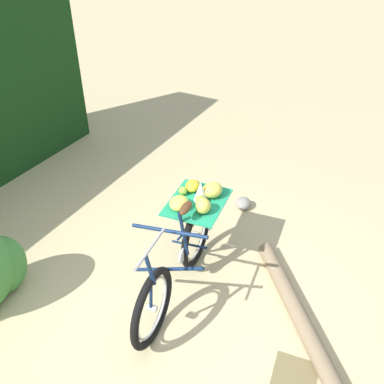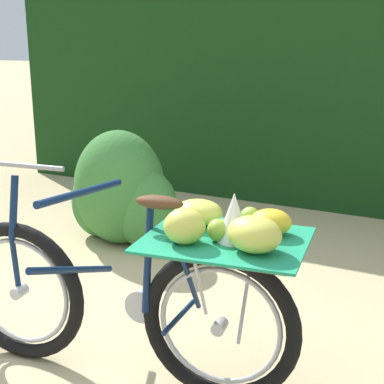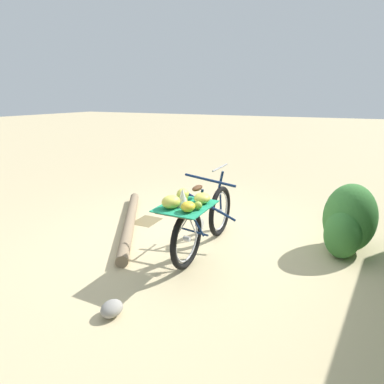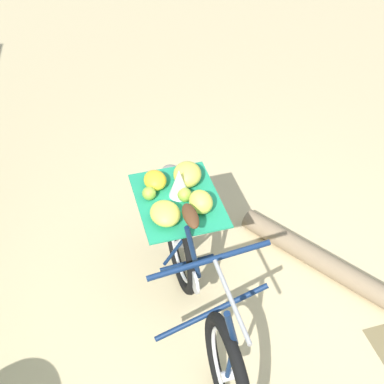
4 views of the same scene
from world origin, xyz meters
TOP-DOWN VIEW (x-y plane):
  - ground_plane at (0.00, 0.00)m, footprint 60.00×60.00m
  - bicycle at (-0.36, -0.10)m, footprint 1.78×0.71m
  - path_stone at (-1.85, 0.12)m, footprint 0.23×0.19m

SIDE VIEW (x-z plane):
  - ground_plane at x=0.00m, z-range 0.00..0.00m
  - path_stone at x=-1.85m, z-range 0.00..0.14m
  - bicycle at x=-0.36m, z-range -0.02..1.02m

